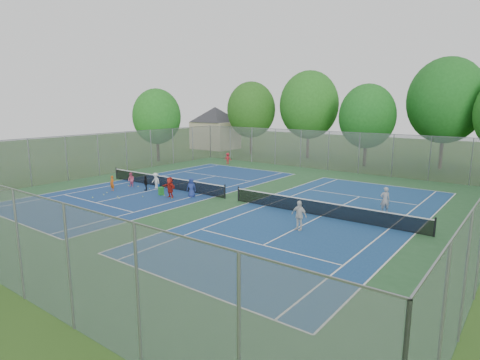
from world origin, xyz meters
name	(u,v)px	position (x,y,z in m)	size (l,w,h in m)	color
ground	(232,200)	(0.00, 0.00, 0.00)	(120.00, 120.00, 0.00)	#2C5119
court_pad	(232,200)	(0.00, 0.00, 0.01)	(32.00, 32.00, 0.01)	#2A5931
court_left	(165,187)	(-7.00, 0.00, 0.02)	(10.97, 23.77, 0.01)	navy
court_right	(321,216)	(7.00, 0.00, 0.02)	(10.97, 23.77, 0.01)	navy
net_left	(164,182)	(-7.00, 0.00, 0.46)	(12.87, 0.10, 0.91)	black
net_right	(321,209)	(7.00, 0.00, 0.46)	(12.87, 0.10, 0.91)	black
fence_north	(328,151)	(0.00, 16.00, 2.00)	(32.00, 0.10, 4.00)	gray
fence_west	(98,155)	(-16.00, 0.00, 2.00)	(32.00, 0.10, 4.00)	gray
house	(215,120)	(-22.00, 24.00, 4.21)	(11.03, 11.03, 7.30)	#B7A88C
tree_nw	(251,110)	(-14.00, 22.00, 5.89)	(6.40, 6.40, 9.58)	#443326
tree_nl	(309,105)	(-6.00, 23.00, 6.54)	(7.20, 7.20, 10.69)	#443326
tree_nc	(367,116)	(2.00, 21.00, 5.39)	(6.00, 6.00, 8.85)	#443326
tree_nr	(446,101)	(9.00, 24.00, 7.04)	(7.60, 7.60, 11.42)	#443326
tree_side_w	(157,117)	(-19.00, 10.00, 5.24)	(5.60, 5.60, 8.47)	#443326
ball_crate	(158,185)	(-7.78, -0.01, 0.14)	(0.32, 0.32, 0.27)	#1751AD
ball_hopper	(161,191)	(-5.15, -2.04, 0.31)	(0.32, 0.32, 0.63)	#268D2A
student_a	(112,183)	(-9.33, -3.34, 0.61)	(0.44, 0.29, 1.21)	#C25312
student_b	(131,180)	(-9.39, -1.47, 0.60)	(0.58, 0.45, 1.20)	#E0577A
student_c	(156,181)	(-7.37, -0.60, 0.64)	(0.83, 0.47, 1.28)	silver
student_d	(146,183)	(-7.32, -1.67, 0.60)	(0.70, 0.29, 1.19)	black
student_e	(191,188)	(-2.91, -1.09, 0.71)	(0.70, 0.45, 1.42)	navy
student_f	(170,187)	(-4.01, -2.18, 0.77)	(1.44, 0.46, 1.55)	#AB2218
child_far_baseline	(228,159)	(-10.79, 13.01, 0.64)	(0.83, 0.48, 1.28)	maroon
instructor	(385,200)	(9.82, 3.18, 0.83)	(0.61, 0.40, 1.67)	#98989B
teen_court_b	(299,215)	(7.19, -3.20, 0.83)	(0.97, 0.41, 1.66)	silver
tennis_ball_0	(138,187)	(-8.93, -1.17, 0.03)	(0.07, 0.07, 0.07)	yellow
tennis_ball_1	(112,186)	(-11.02, -2.21, 0.03)	(0.07, 0.07, 0.07)	#C6E234
tennis_ball_2	(172,198)	(-3.68, -2.35, 0.03)	(0.07, 0.07, 0.07)	#B3CB2F
tennis_ball_3	(118,197)	(-7.22, -4.40, 0.03)	(0.07, 0.07, 0.07)	#A8C42D
tennis_ball_4	(128,186)	(-9.92, -1.38, 0.03)	(0.07, 0.07, 0.07)	#B8DA32
tennis_ball_5	(164,196)	(-4.78, -2.07, 0.03)	(0.07, 0.07, 0.07)	#C0D832
tennis_ball_6	(119,198)	(-6.69, -4.67, 0.03)	(0.07, 0.07, 0.07)	#CFF438
tennis_ball_7	(150,189)	(-7.52, -1.13, 0.03)	(0.07, 0.07, 0.07)	#D3E836
tennis_ball_8	(143,197)	(-5.73, -3.31, 0.03)	(0.07, 0.07, 0.07)	#D8E836
tennis_ball_9	(107,193)	(-9.01, -4.08, 0.03)	(0.07, 0.07, 0.07)	#CED231
tennis_ball_10	(93,198)	(-8.48, -5.66, 0.03)	(0.07, 0.07, 0.07)	#CDF338
tennis_ball_11	(104,195)	(-8.62, -4.64, 0.03)	(0.07, 0.07, 0.07)	#D8E836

